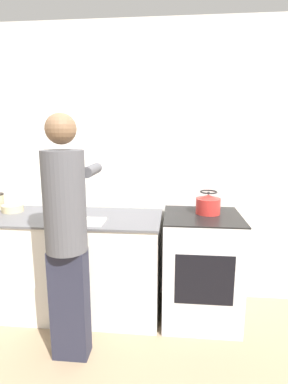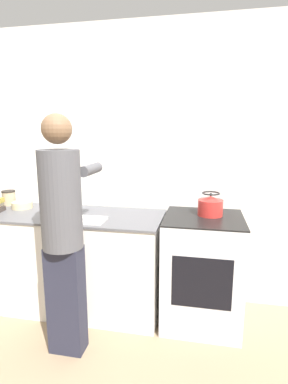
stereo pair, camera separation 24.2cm
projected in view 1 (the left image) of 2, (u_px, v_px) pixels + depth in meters
The scene contains 10 objects.
ground_plane at pixel (95, 332), 2.47m from camera, with size 12.00×12.00×0.00m, color #997F60.
wall_back at pixel (109, 166), 2.90m from camera, with size 8.00×0.05×2.60m.
counter at pixel (65, 263), 2.73m from camera, with size 1.74×0.66×0.90m.
oven at pixel (201, 267), 2.60m from camera, with size 0.64×0.62×0.94m.
person at pixel (67, 230), 2.05m from camera, with size 0.32×0.56×1.74m.
cutting_board at pixel (81, 221), 2.45m from camera, with size 0.38×0.21×0.02m.
knife at pixel (84, 221), 2.42m from camera, with size 0.24×0.10×0.01m.
kettle at pixel (208, 204), 2.55m from camera, with size 0.21×0.21×0.20m.
bowl_prep at pixel (62, 207), 2.81m from camera, with size 0.17×0.17×0.06m.
bowl_mixing at pixel (13, 208), 2.78m from camera, with size 0.19×0.19×0.06m.
Camera 1 is at (0.62, -2.15, 1.63)m, focal length 28.00 mm.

